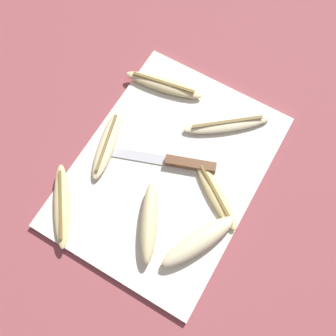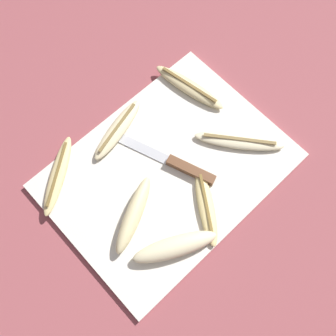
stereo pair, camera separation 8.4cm
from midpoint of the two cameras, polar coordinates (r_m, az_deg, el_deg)
name	(u,v)px [view 2 (the right image)]	position (r m, az deg, el deg)	size (l,w,h in m)	color
ground_plane	(168,171)	(0.86, 2.77, -0.89)	(4.00, 4.00, 0.00)	#93474C
cutting_board	(168,171)	(0.85, 2.79, -0.75)	(0.50, 0.37, 0.01)	silver
knife	(181,166)	(0.84, 4.76, -0.07)	(0.10, 0.24, 0.02)	brown
banana_soft_right	(134,214)	(0.80, -2.06, -7.17)	(0.17, 0.11, 0.04)	beige
banana_bright_far	(239,141)	(0.88, 12.97, 3.52)	(0.16, 0.18, 0.02)	beige
banana_spotted_left	(58,175)	(0.85, -13.05, -1.39)	(0.17, 0.13, 0.02)	#DBC684
banana_golden_short	(206,206)	(0.82, 8.50, -5.89)	(0.12, 0.16, 0.02)	#EDD689
banana_mellow_near	(189,87)	(0.93, 5.70, 11.31)	(0.07, 0.19, 0.02)	beige
banana_cream_curved	(118,129)	(0.87, -4.63, 5.25)	(0.17, 0.08, 0.02)	beige
banana_pale_long	(175,247)	(0.79, 4.09, -11.77)	(0.17, 0.11, 0.03)	beige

